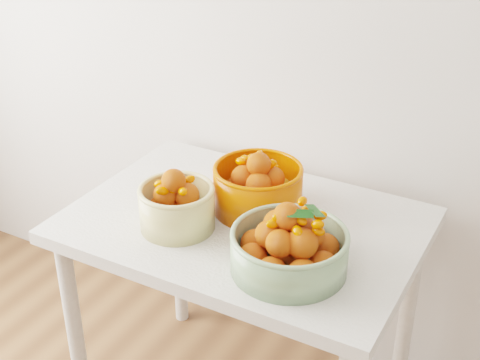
{
  "coord_description": "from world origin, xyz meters",
  "views": [
    {
      "loc": [
        0.57,
        0.16,
        1.77
      ],
      "look_at": [
        -0.19,
        1.53,
        0.92
      ],
      "focal_mm": 50.0,
      "sensor_mm": 36.0,
      "label": 1
    }
  ],
  "objects_px": {
    "bowl_green": "(289,247)",
    "bowl_orange": "(258,187)",
    "bowl_cream": "(177,205)",
    "table": "(244,247)"
  },
  "relations": [
    {
      "from": "table",
      "to": "bowl_green",
      "type": "relative_size",
      "value": 3.19
    },
    {
      "from": "table",
      "to": "bowl_cream",
      "type": "height_order",
      "value": "bowl_cream"
    },
    {
      "from": "table",
      "to": "bowl_green",
      "type": "bearing_deg",
      "value": -36.29
    },
    {
      "from": "table",
      "to": "bowl_orange",
      "type": "relative_size",
      "value": 3.56
    },
    {
      "from": "bowl_cream",
      "to": "bowl_green",
      "type": "relative_size",
      "value": 0.91
    },
    {
      "from": "bowl_green",
      "to": "bowl_orange",
      "type": "bearing_deg",
      "value": 132.36
    },
    {
      "from": "bowl_cream",
      "to": "table",
      "type": "bearing_deg",
      "value": 40.34
    },
    {
      "from": "table",
      "to": "bowl_cream",
      "type": "xyz_separation_m",
      "value": [
        -0.15,
        -0.12,
        0.17
      ]
    },
    {
      "from": "bowl_cream",
      "to": "bowl_green",
      "type": "xyz_separation_m",
      "value": [
        0.36,
        -0.03,
        -0.0
      ]
    },
    {
      "from": "bowl_green",
      "to": "bowl_orange",
      "type": "distance_m",
      "value": 0.31
    }
  ]
}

